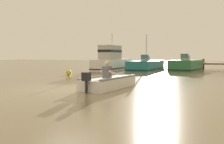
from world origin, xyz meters
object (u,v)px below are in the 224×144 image
object	(u,v)px
moored_boat_teal	(147,66)
mooring_buoy	(69,72)
rowboat_with_person	(110,82)
moored_boat_white	(112,61)
moored_boat_green	(186,66)

from	to	relation	value
moored_boat_teal	mooring_buoy	bearing A→B (deg)	-114.24
rowboat_with_person	moored_boat_white	world-z (taller)	moored_boat_white
moored_boat_teal	moored_boat_green	world-z (taller)	moored_boat_teal
moored_boat_white	mooring_buoy	distance (m)	7.27
rowboat_with_person	moored_boat_green	distance (m)	13.64
mooring_buoy	moored_boat_teal	bearing A→B (deg)	65.76
mooring_buoy	rowboat_with_person	bearing A→B (deg)	-43.01
moored_boat_green	mooring_buoy	world-z (taller)	moored_boat_green
rowboat_with_person	mooring_buoy	size ratio (longest dim) A/B	9.30
moored_boat_green	mooring_buoy	bearing A→B (deg)	-130.60
moored_boat_white	moored_boat_green	distance (m)	7.06
moored_boat_white	mooring_buoy	xyz separation A→B (m)	(-0.34, -7.23, -0.69)
moored_boat_white	moored_boat_green	bearing A→B (deg)	10.26
rowboat_with_person	mooring_buoy	xyz separation A→B (m)	(-5.38, 5.02, -0.05)
mooring_buoy	moored_boat_white	bearing A→B (deg)	87.33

